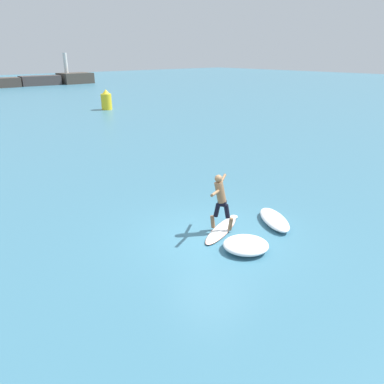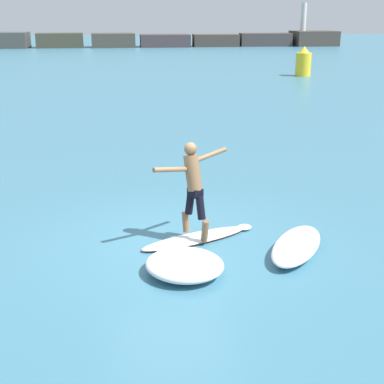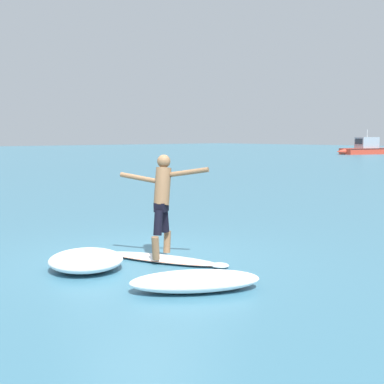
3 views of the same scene
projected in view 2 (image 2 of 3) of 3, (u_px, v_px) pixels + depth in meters
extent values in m
plane|color=teal|center=(173.00, 242.00, 10.37)|extent=(200.00, 200.00, 0.00)
cube|color=#40423E|center=(6.00, 40.00, 66.64)|extent=(5.45, 4.16, 1.88)
cube|color=#3D3D30|center=(60.00, 40.00, 67.41)|extent=(5.78, 3.52, 1.77)
cube|color=#403D35|center=(113.00, 40.00, 68.17)|extent=(5.62, 4.27, 1.72)
cube|color=#42373B|center=(165.00, 41.00, 68.94)|extent=(6.33, 4.06, 1.55)
cube|color=#423A33|center=(216.00, 40.00, 69.70)|extent=(5.92, 3.49, 1.52)
cube|color=#433C3B|center=(265.00, 40.00, 70.43)|extent=(6.82, 3.42, 1.64)
cube|color=#413B34|center=(314.00, 38.00, 71.14)|extent=(5.80, 4.55, 1.89)
cylinder|color=silver|center=(304.00, 17.00, 70.10)|extent=(0.70, 0.70, 3.60)
ellipsoid|color=white|center=(195.00, 238.00, 10.44)|extent=(2.30, 1.34, 0.10)
ellipsoid|color=white|center=(244.00, 227.00, 10.98)|extent=(0.40, 0.38, 0.08)
ellipsoid|color=#DB5B2D|center=(195.00, 238.00, 10.44)|extent=(2.31, 1.36, 0.04)
cone|color=black|center=(152.00, 253.00, 10.04)|extent=(0.07, 0.07, 0.14)
cone|color=black|center=(163.00, 254.00, 10.00)|extent=(0.07, 0.07, 0.14)
cone|color=black|center=(156.00, 249.00, 10.23)|extent=(0.07, 0.07, 0.14)
cylinder|color=brown|center=(186.00, 222.00, 10.58)|extent=(0.20, 0.22, 0.43)
cylinder|color=black|center=(190.00, 203.00, 10.34)|extent=(0.25, 0.27, 0.47)
cylinder|color=brown|center=(205.00, 231.00, 10.13)|extent=(0.20, 0.22, 0.43)
cylinder|color=black|center=(201.00, 208.00, 10.10)|extent=(0.25, 0.27, 0.47)
cube|color=black|center=(195.00, 192.00, 10.14)|extent=(0.31, 0.33, 0.16)
cylinder|color=brown|center=(193.00, 173.00, 10.07)|extent=(0.46, 0.50, 0.72)
sphere|color=brown|center=(191.00, 149.00, 9.98)|extent=(0.24, 0.24, 0.24)
cylinder|color=brown|center=(170.00, 170.00, 9.77)|extent=(0.66, 0.44, 0.21)
cylinder|color=brown|center=(211.00, 154.00, 10.31)|extent=(0.66, 0.45, 0.20)
cylinder|color=yellow|center=(303.00, 64.00, 37.19)|extent=(1.06, 1.06, 1.58)
cone|color=yellow|center=(304.00, 49.00, 36.86)|extent=(0.75, 0.75, 0.44)
ellipsoid|color=white|center=(185.00, 265.00, 9.08)|extent=(1.84, 1.81, 0.34)
ellipsoid|color=white|center=(296.00, 246.00, 9.88)|extent=(1.68, 2.06, 0.29)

